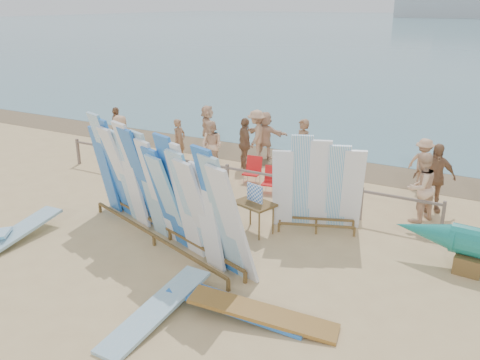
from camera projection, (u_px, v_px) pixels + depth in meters
The scene contains 26 objects.
ground at pixel (167, 231), 12.60m from camera, with size 160.00×160.00×0.00m, color tan.
wet_sand_strip at pixel (285, 157), 18.56m from camera, with size 40.00×2.60×0.01m, color brown.
distant_ship at pixel (467, 1), 165.11m from camera, with size 45.00×8.00×14.00m.
fence at pixel (227, 173), 14.87m from camera, with size 12.08×0.08×0.90m.
main_surfboard_rack at pixel (160, 192), 11.58m from camera, with size 5.62×2.59×2.84m.
side_surfboard_rack at pixel (318, 188), 12.27m from camera, with size 2.25×1.36×2.51m.
vendor_table at pixel (255, 216), 12.43m from camera, with size 1.10×0.91×1.25m.
flat_board_d at pixel (236, 312), 9.32m from camera, with size 0.56×2.70×0.07m, color blue.
flat_board_c at pixel (262, 322), 9.05m from camera, with size 0.56×2.70×0.07m, color olive.
flat_board_b at pixel (157, 317), 9.18m from camera, with size 0.56×2.70×0.07m, color #7DB1C9.
flat_board_a at pixel (14, 243), 11.99m from camera, with size 0.56×2.70×0.07m, color #7DB1C9.
beach_chair_left at pixel (271, 185), 15.10m from camera, with size 0.56×0.58×0.78m.
beach_chair_right at pixel (252, 175), 15.96m from camera, with size 0.56×0.58×0.80m.
stroller at pixel (320, 187), 14.41m from camera, with size 0.51×0.73×0.99m.
beachgoer_4 at pixel (245, 144), 17.03m from camera, with size 1.03×0.44×1.75m, color #8C6042.
beachgoer_5 at pixel (265, 135), 18.18m from camera, with size 1.59×0.51×1.72m, color beige.
beachgoer_8 at pixel (420, 187), 12.93m from camera, with size 0.89×0.43×1.84m, color beige.
beachgoer_3 at pixel (256, 135), 18.04m from camera, with size 1.16×0.48×1.80m, color tan.
beachgoer_extra_1 at pixel (117, 128), 19.45m from camera, with size 0.94×0.41×1.60m, color #8C6042.
beachgoer_2 at pixel (212, 146), 16.95m from camera, with size 0.81×0.39×1.67m, color beige.
beachgoer_0 at pixel (121, 141), 17.34m from camera, with size 0.87×0.41×1.77m, color tan.
beachgoer_7 at pixel (302, 148), 16.34m from camera, with size 0.68×0.37×1.87m, color #8C6042.
beachgoer_9 at pixel (423, 163), 15.36m from camera, with size 0.99×0.41×1.53m, color tan.
beachgoer_1 at pixel (179, 141), 17.75m from camera, with size 0.57×0.31×1.55m, color #8C6042.
beachgoer_10 at pixel (434, 178), 13.55m from camera, with size 1.11×0.48×1.89m, color #8C6042.
beachgoer_11 at pixel (208, 127), 19.47m from camera, with size 1.55×0.50×1.68m, color beige.
Camera 1 is at (7.10, -9.18, 5.40)m, focal length 38.00 mm.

